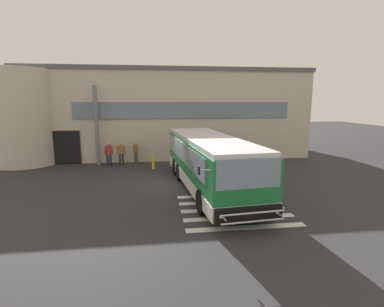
% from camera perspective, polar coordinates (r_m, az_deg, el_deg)
% --- Properties ---
extents(ground_plane, '(80.00, 90.00, 0.02)m').
position_cam_1_polar(ground_plane, '(16.08, -2.83, -5.88)').
color(ground_plane, '#2B2B2D').
rests_on(ground_plane, ground).
extents(bay_paint_stripes, '(4.40, 3.96, 0.01)m').
position_cam_1_polar(bay_paint_stripes, '(12.47, 8.11, -10.76)').
color(bay_paint_stripes, silver).
rests_on(bay_paint_stripes, ground).
extents(terminal_building, '(23.61, 13.80, 6.93)m').
position_cam_1_polar(terminal_building, '(27.06, -6.32, 8.08)').
color(terminal_building, beige).
rests_on(terminal_building, ground).
extents(entry_support_column, '(0.28, 0.28, 5.53)m').
position_cam_1_polar(entry_support_column, '(21.26, -18.23, 5.18)').
color(entry_support_column, slate).
rests_on(entry_support_column, ground).
extents(bus_main_foreground, '(3.50, 10.70, 2.70)m').
position_cam_1_polar(bus_main_foreground, '(14.76, 3.31, -1.97)').
color(bus_main_foreground, '#1E7238').
rests_on(bus_main_foreground, ground).
extents(passenger_near_column, '(0.55, 0.35, 1.68)m').
position_cam_1_polar(passenger_near_column, '(20.89, -16.04, 0.13)').
color(passenger_near_column, '#1E2338').
rests_on(passenger_near_column, ground).
extents(passenger_by_doorway, '(0.56, 0.46, 1.68)m').
position_cam_1_polar(passenger_by_doorway, '(20.81, -13.78, 0.30)').
color(passenger_by_doorway, '#2D2D33').
rests_on(passenger_by_doorway, ground).
extents(passenger_at_curb_edge, '(0.40, 0.50, 1.68)m').
position_cam_1_polar(passenger_at_curb_edge, '(20.90, -10.96, 0.35)').
color(passenger_at_curb_edge, '#4C4233').
rests_on(passenger_at_curb_edge, ground).
extents(safety_bollard_yellow, '(0.18, 0.18, 0.90)m').
position_cam_1_polar(safety_bollard_yellow, '(19.43, -7.62, -1.74)').
color(safety_bollard_yellow, yellow).
rests_on(safety_bollard_yellow, ground).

